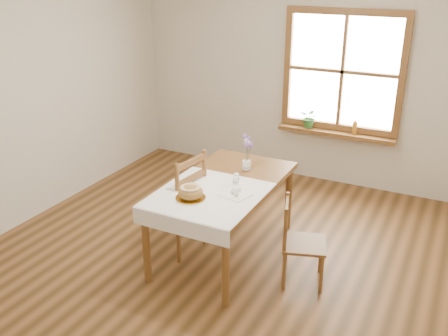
{
  "coord_description": "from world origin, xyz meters",
  "views": [
    {
      "loc": [
        1.93,
        -3.5,
        2.66
      ],
      "look_at": [
        0.0,
        0.3,
        0.9
      ],
      "focal_mm": 40.0,
      "sensor_mm": 36.0,
      "label": 1
    }
  ],
  "objects_px": {
    "dining_table": "(224,191)",
    "flower_vase": "(246,166)",
    "bread_plate": "(191,198)",
    "chair_right": "(304,243)",
    "chair_left": "(175,201)"
  },
  "relations": [
    {
      "from": "chair_right",
      "to": "bread_plate",
      "type": "xyz_separation_m",
      "value": [
        -0.94,
        -0.34,
        0.37
      ]
    },
    {
      "from": "dining_table",
      "to": "flower_vase",
      "type": "height_order",
      "value": "flower_vase"
    },
    {
      "from": "dining_table",
      "to": "chair_left",
      "type": "relative_size",
      "value": 1.57
    },
    {
      "from": "dining_table",
      "to": "bread_plate",
      "type": "bearing_deg",
      "value": -101.76
    },
    {
      "from": "bread_plate",
      "to": "flower_vase",
      "type": "distance_m",
      "value": 0.85
    },
    {
      "from": "bread_plate",
      "to": "dining_table",
      "type": "bearing_deg",
      "value": 78.24
    },
    {
      "from": "chair_right",
      "to": "flower_vase",
      "type": "xyz_separation_m",
      "value": [
        -0.79,
        0.5,
        0.4
      ]
    },
    {
      "from": "dining_table",
      "to": "bread_plate",
      "type": "xyz_separation_m",
      "value": [
        -0.09,
        -0.45,
        0.1
      ]
    },
    {
      "from": "chair_left",
      "to": "chair_right",
      "type": "relative_size",
      "value": 1.29
    },
    {
      "from": "bread_plate",
      "to": "flower_vase",
      "type": "bearing_deg",
      "value": 79.56
    },
    {
      "from": "bread_plate",
      "to": "chair_right",
      "type": "bearing_deg",
      "value": 19.58
    },
    {
      "from": "dining_table",
      "to": "chair_left",
      "type": "xyz_separation_m",
      "value": [
        -0.47,
        -0.13,
        -0.15
      ]
    },
    {
      "from": "dining_table",
      "to": "flower_vase",
      "type": "relative_size",
      "value": 17.49
    },
    {
      "from": "bread_plate",
      "to": "flower_vase",
      "type": "xyz_separation_m",
      "value": [
        0.15,
        0.83,
        0.03
      ]
    },
    {
      "from": "chair_left",
      "to": "chair_right",
      "type": "height_order",
      "value": "chair_left"
    }
  ]
}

